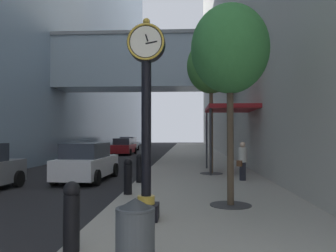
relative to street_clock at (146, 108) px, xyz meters
name	(u,v)px	position (x,y,z in m)	size (l,w,h in m)	color
ground_plane	(162,159)	(-1.19, 20.92, -2.61)	(110.00, 110.00, 0.00)	black
sidewalk_right	(194,156)	(1.56, 23.92, -2.54)	(5.49, 80.00, 0.14)	#9E998E
street_clock	(146,108)	(0.00, 0.00, 0.00)	(0.84, 0.55, 4.50)	black
bollard_nearest	(72,215)	(-0.96, -2.09, -1.88)	(0.28, 0.28, 1.13)	black
bollard_third	(128,175)	(-0.96, 3.16, -1.88)	(0.28, 0.28, 1.13)	black
bollard_fourth	(140,167)	(-0.96, 5.79, -1.88)	(0.28, 0.28, 1.13)	black
bollard_fifth	(147,162)	(-0.96, 8.42, -1.88)	(0.28, 0.28, 1.13)	black
street_tree_near	(230,50)	(2.06, 1.65, 1.69)	(2.09, 2.09, 5.39)	#333335
street_tree_mid_near	(211,67)	(2.06, 8.97, 2.69)	(2.32, 2.32, 6.53)	#333335
trash_bin	(135,237)	(0.22, -3.05, -1.93)	(0.53, 0.53, 1.05)	#383D42
pedestrian_walking	(242,160)	(3.17, 6.61, -1.65)	(0.51, 0.51, 1.58)	#23232D
storefront_awning	(230,110)	(3.06, 9.89, 0.67)	(2.40, 3.60, 3.30)	maroon
car_silver_near	(129,144)	(-6.14, 33.27, -1.78)	(2.04, 4.57, 1.70)	#B7BABF
car_red_mid	(124,147)	(-5.40, 26.15, -1.82)	(2.07, 4.51, 1.63)	#AD191E
car_white_trailing	(87,162)	(-3.46, 7.17, -1.81)	(2.04, 4.37, 1.66)	silver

